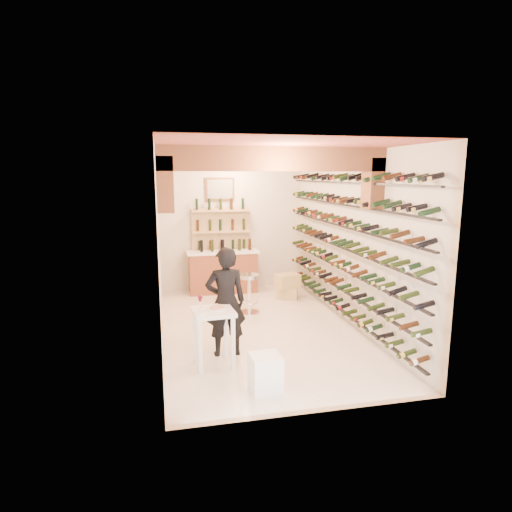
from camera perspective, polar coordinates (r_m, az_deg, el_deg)
The scene contains 11 objects.
ground at distance 8.18m, azimuth 0.46°, elevation -9.37°, with size 6.00×6.00×0.00m, color silver.
room_shell at distance 7.46m, azimuth 0.93°, elevation 6.42°, with size 3.52×6.02×3.21m.
wine_rack at distance 8.26m, azimuth 10.89°, elevation 1.74°, with size 0.32×5.70×2.56m.
back_counter at distance 10.49m, azimuth -4.35°, elevation -1.88°, with size 1.70×0.62×1.29m.
back_shelving at distance 10.61m, azimuth -4.58°, elevation 1.75°, with size 1.40×0.31×2.73m.
tasting_table at distance 6.48m, azimuth -5.62°, elevation -8.30°, with size 0.63×0.63×1.03m.
white_stool at distance 5.91m, azimuth 1.23°, elevation -15.00°, with size 0.39×0.39×0.48m, color white.
person at distance 6.79m, azimuth -3.99°, elevation -5.98°, with size 0.63×0.41×1.72m, color black.
chrome_barstool at distance 8.87m, azimuth -0.88°, elevation -4.58°, with size 0.42×0.42×0.81m.
crate_lower at distance 10.02m, azimuth 4.12°, elevation -4.82°, with size 0.45×0.32×0.27m, color tan.
crate_upper at distance 9.95m, azimuth 4.14°, elevation -3.23°, with size 0.52×0.35×0.30m, color tan.
Camera 1 is at (-1.71, -7.50, 2.79)m, focal length 30.63 mm.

